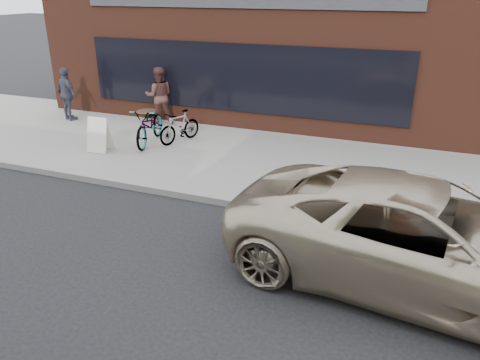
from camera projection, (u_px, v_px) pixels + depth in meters
ground at (125, 333)px, 6.16m from camera, size 120.00×120.00×0.00m
near_sidewalk at (280, 159)px, 12.14m from camera, size 44.00×6.00×0.15m
storefront at (286, 41)px, 17.98m from camera, size 14.00×10.07×4.50m
motorcycle at (329, 203)px, 8.64m from camera, size 1.92×0.74×1.21m
minivan at (422, 238)px, 6.90m from camera, size 6.04×3.33×1.60m
bicycle_front at (150, 125)px, 12.94m from camera, size 1.09×2.06×1.03m
bicycle_rear at (180, 127)px, 13.07m from camera, size 0.87×1.53×0.88m
sandwich_sign at (100, 134)px, 12.37m from camera, size 0.60×0.56×0.91m
cafe_table at (147, 112)px, 15.04m from camera, size 0.64×0.64×0.37m
cafe_patron_left at (159, 96)px, 14.67m from camera, size 1.09×1.01×1.79m
cafe_patron_right at (67, 94)px, 15.08m from camera, size 1.08×0.74×1.70m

